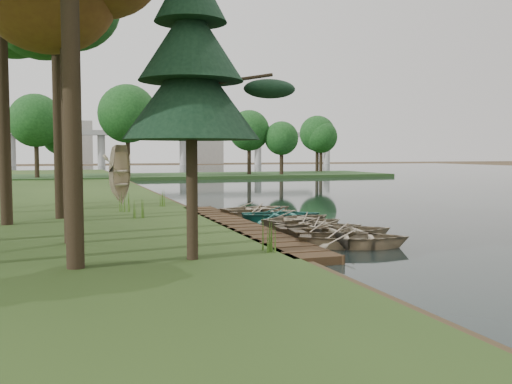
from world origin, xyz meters
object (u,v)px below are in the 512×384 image
object	(u,v)px
rowboat_0	(353,236)
pine_tree	(191,65)
boardwalk	(239,228)
rowboat_2	(320,226)
rowboat_1	(342,229)
stored_rowboat	(121,199)

from	to	relation	value
rowboat_0	pine_tree	size ratio (longest dim) A/B	0.45
boardwalk	rowboat_2	bearing A→B (deg)	-43.52
rowboat_1	stored_rowboat	world-z (taller)	stored_rowboat
rowboat_1	pine_tree	world-z (taller)	pine_tree
pine_tree	rowboat_1	bearing A→B (deg)	27.06
rowboat_2	stored_rowboat	xyz separation A→B (m)	(-6.47, 12.89, 0.24)
rowboat_0	stored_rowboat	world-z (taller)	stored_rowboat
boardwalk	pine_tree	distance (m)	9.66
rowboat_0	rowboat_2	world-z (taller)	rowboat_0
rowboat_2	pine_tree	xyz separation A→B (m)	(-6.10, -4.63, 5.28)
boardwalk	stored_rowboat	size ratio (longest dim) A/B	4.67
rowboat_1	boardwalk	bearing A→B (deg)	43.03
rowboat_0	stored_rowboat	xyz separation A→B (m)	(-6.36, 15.82, 0.21)
rowboat_0	rowboat_2	bearing A→B (deg)	22.27
rowboat_1	pine_tree	distance (m)	8.84
boardwalk	stored_rowboat	world-z (taller)	stored_rowboat
rowboat_2	stored_rowboat	bearing A→B (deg)	31.86
rowboat_1	stored_rowboat	size ratio (longest dim) A/B	1.14
rowboat_2	stored_rowboat	distance (m)	14.43
rowboat_1	rowboat_2	bearing A→B (deg)	16.39
pine_tree	rowboat_0	bearing A→B (deg)	15.84
boardwalk	rowboat_0	size ratio (longest dim) A/B	4.23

